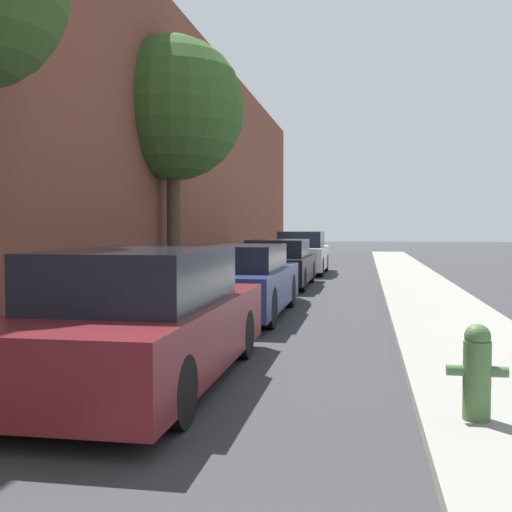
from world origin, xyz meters
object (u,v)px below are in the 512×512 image
Objects in this scene: parked_car_maroon at (143,321)px; parked_car_white at (302,254)px; street_tree_far at (173,110)px; fire_hydrant at (477,371)px; parked_car_navy at (238,281)px; parked_car_black at (279,264)px.

parked_car_white is (0.09, 16.42, 0.04)m from parked_car_maroon.
fire_hydrant is (5.87, -10.56, -4.24)m from street_tree_far.
parked_car_maroon is 0.71× the size of street_tree_far.
parked_car_maroon reaches higher than parked_car_navy.
parked_car_navy is 1.06× the size of parked_car_white.
parked_car_maroon is 5.26m from parked_car_navy.
street_tree_far reaches higher than fire_hydrant.
street_tree_far reaches higher than parked_car_maroon.
parked_car_white is 0.67× the size of street_tree_far.
parked_car_white is (0.15, 5.14, 0.08)m from parked_car_black.
parked_car_maroon is at bearing 161.28° from fire_hydrant.
parked_car_maroon is 10.62m from street_tree_far.
parked_car_white is 8.49m from street_tree_far.
parked_car_maroon is at bearing -89.69° from parked_car_navy.
parked_car_black is (-0.03, 6.02, -0.02)m from parked_car_navy.
street_tree_far reaches higher than parked_car_black.
parked_car_navy is at bearing -58.45° from street_tree_far.
fire_hydrant is (3.32, -12.39, -0.12)m from parked_car_black.
parked_car_black is at bearing 105.00° from fire_hydrant.
parked_car_navy is (-0.03, 5.26, -0.02)m from parked_car_maroon.
parked_car_navy is at bearing 117.34° from fire_hydrant.
parked_car_black is 0.68× the size of street_tree_far.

